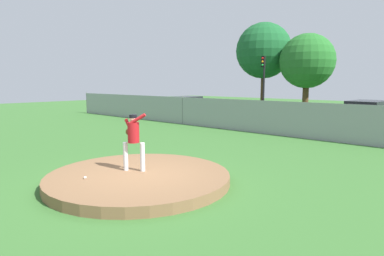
{
  "coord_description": "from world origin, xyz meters",
  "views": [
    {
      "loc": [
        6.95,
        -5.47,
        2.73
      ],
      "look_at": [
        0.23,
        1.9,
        1.34
      ],
      "focal_mm": 30.72,
      "sensor_mm": 36.0,
      "label": 1
    }
  ],
  "objects": [
    {
      "name": "ground_plane",
      "position": [
        0.0,
        6.0,
        0.0
      ],
      "size": [
        80.0,
        80.0,
        0.0
      ],
      "primitive_type": "plane",
      "color": "#386B2D"
    },
    {
      "name": "tree_broad_left",
      "position": [
        -10.78,
        24.93,
        5.94
      ],
      "size": [
        5.66,
        5.66,
        8.79
      ],
      "color": "#4C331E",
      "rests_on": "ground_plane"
    },
    {
      "name": "pitchers_mound",
      "position": [
        0.0,
        0.0,
        0.13
      ],
      "size": [
        4.96,
        4.96,
        0.27
      ],
      "primitive_type": "cylinder",
      "color": "brown",
      "rests_on": "ground_plane"
    },
    {
      "name": "traffic_light_near",
      "position": [
        -7.08,
        18.65,
        3.32
      ],
      "size": [
        0.28,
        0.46,
        4.86
      ],
      "color": "black",
      "rests_on": "ground_plane"
    },
    {
      "name": "asphalt_strip",
      "position": [
        0.0,
        14.5,
        0.0
      ],
      "size": [
        44.0,
        7.0,
        0.01
      ],
      "primitive_type": "cube",
      "color": "#2B2B2D",
      "rests_on": "ground_plane"
    },
    {
      "name": "tree_leaning_west",
      "position": [
        -5.92,
        24.41,
        4.67
      ],
      "size": [
        5.0,
        5.0,
        7.19
      ],
      "color": "#4C331E",
      "rests_on": "ground_plane"
    },
    {
      "name": "parked_car_champagne",
      "position": [
        1.9,
        14.57,
        0.82
      ],
      "size": [
        2.06,
        4.62,
        1.73
      ],
      "color": "tan",
      "rests_on": "ground_plane"
    },
    {
      "name": "chainlink_fence",
      "position": [
        0.0,
        10.0,
        0.89
      ],
      "size": [
        39.99,
        0.07,
        1.88
      ],
      "color": "gray",
      "rests_on": "ground_plane"
    },
    {
      "name": "pitcher_youth",
      "position": [
        -0.31,
        0.08,
        1.25
      ],
      "size": [
        0.81,
        0.4,
        1.64
      ],
      "color": "silver",
      "rests_on": "pitchers_mound"
    },
    {
      "name": "parked_car_navy",
      "position": [
        -11.49,
        14.04,
        0.76
      ],
      "size": [
        2.0,
        4.31,
        1.6
      ],
      "color": "#161E4C",
      "rests_on": "ground_plane"
    },
    {
      "name": "baseball",
      "position": [
        -0.6,
        -1.28,
        0.31
      ],
      "size": [
        0.07,
        0.07,
        0.07
      ],
      "primitive_type": "sphere",
      "color": "white",
      "rests_on": "pitchers_mound"
    }
  ]
}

